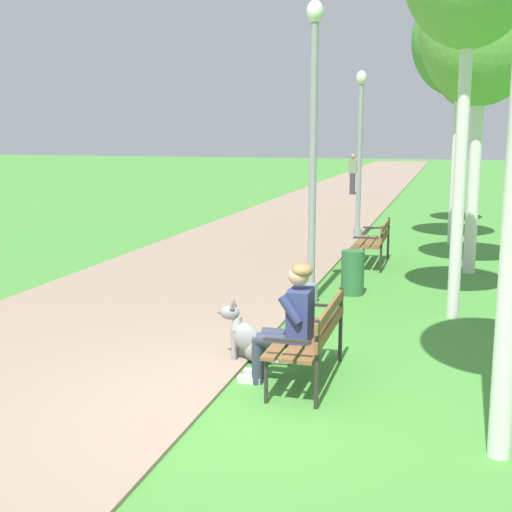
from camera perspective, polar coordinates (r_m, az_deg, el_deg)
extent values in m
plane|color=#478E38|center=(6.52, -1.24, -12.50)|extent=(120.00, 120.00, 0.00)
cube|color=gray|center=(30.15, 7.89, 5.45)|extent=(4.35, 60.00, 0.04)
cube|color=brown|center=(7.10, 2.52, -6.73)|extent=(0.14, 1.50, 0.04)
cube|color=brown|center=(7.06, 3.91, -6.83)|extent=(0.14, 1.50, 0.04)
cube|color=brown|center=(7.03, 5.31, -6.94)|extent=(0.14, 1.50, 0.04)
cube|color=brown|center=(6.97, 6.18, -5.90)|extent=(0.04, 1.50, 0.11)
cube|color=brown|center=(6.92, 6.21, -4.47)|extent=(0.04, 1.50, 0.11)
cylinder|color=#2D2B28|center=(7.81, 3.52, -6.86)|extent=(0.04, 0.04, 0.45)
cylinder|color=#2D2B28|center=(7.67, 7.05, -5.68)|extent=(0.04, 0.04, 0.85)
cube|color=#2D2B28|center=(7.66, 5.02, -4.07)|extent=(0.45, 0.04, 0.03)
cylinder|color=#2D2B28|center=(6.54, 0.84, -10.30)|extent=(0.04, 0.04, 0.45)
cylinder|color=#2D2B28|center=(6.38, 5.07, -9.00)|extent=(0.04, 0.04, 0.85)
cube|color=#2D2B28|center=(6.37, 2.61, -7.05)|extent=(0.45, 0.04, 0.03)
cube|color=brown|center=(13.31, 8.73, 1.21)|extent=(0.14, 1.50, 0.04)
cube|color=brown|center=(13.29, 9.48, 1.17)|extent=(0.14, 1.50, 0.04)
cube|color=brown|center=(13.27, 10.23, 1.14)|extent=(0.14, 1.50, 0.04)
cube|color=brown|center=(13.24, 10.70, 1.71)|extent=(0.04, 1.50, 0.11)
cube|color=brown|center=(13.21, 10.72, 2.48)|extent=(0.04, 1.50, 0.11)
cylinder|color=#2D2B28|center=(14.02, 8.97, 0.73)|extent=(0.04, 0.04, 0.45)
cylinder|color=#2D2B28|center=(13.94, 10.95, 1.45)|extent=(0.04, 0.04, 0.85)
cube|color=#2D2B28|center=(13.94, 9.83, 2.33)|extent=(0.45, 0.04, 0.03)
cylinder|color=#2D2B28|center=(12.67, 8.18, -0.26)|extent=(0.04, 0.04, 0.45)
cylinder|color=#2D2B28|center=(12.58, 10.37, 0.52)|extent=(0.04, 0.04, 0.85)
cube|color=#2D2B28|center=(12.58, 9.13, 1.50)|extent=(0.45, 0.04, 0.03)
cylinder|color=#33384C|center=(7.07, 2.19, -6.62)|extent=(0.42, 0.14, 0.14)
cylinder|color=#33384C|center=(7.20, 0.53, -8.28)|extent=(0.11, 0.11, 0.47)
cube|color=silver|center=(7.28, -0.08, -9.71)|extent=(0.24, 0.09, 0.07)
cylinder|color=#33384C|center=(6.89, 1.78, -7.08)|extent=(0.42, 0.14, 0.14)
cylinder|color=#33384C|center=(7.01, 0.09, -8.78)|extent=(0.11, 0.11, 0.47)
cube|color=silver|center=(7.10, -0.54, -10.24)|extent=(0.24, 0.09, 0.07)
cube|color=navy|center=(6.86, 3.71, -4.90)|extent=(0.22, 0.36, 0.52)
cylinder|color=navy|center=(7.04, 3.59, -3.67)|extent=(0.25, 0.09, 0.30)
cylinder|color=navy|center=(6.66, 2.84, -4.48)|extent=(0.25, 0.09, 0.30)
sphere|color=tan|center=(6.77, 3.58, -1.63)|extent=(0.21, 0.21, 0.21)
ellipsoid|color=olive|center=(6.76, 3.84, -1.23)|extent=(0.22, 0.23, 0.14)
ellipsoid|color=gray|center=(7.63, 0.31, -7.77)|extent=(0.38, 0.30, 0.32)
ellipsoid|color=gray|center=(7.63, -0.80, -6.80)|extent=(0.51, 0.25, 0.48)
ellipsoid|color=#595959|center=(7.60, -0.43, -6.55)|extent=(0.37, 0.21, 0.27)
cylinder|color=gray|center=(7.74, -1.64, -7.28)|extent=(0.06, 0.06, 0.38)
cylinder|color=gray|center=(7.63, -1.86, -7.55)|extent=(0.06, 0.06, 0.38)
cylinder|color=gray|center=(7.61, -1.61, -5.70)|extent=(0.12, 0.17, 0.19)
ellipsoid|color=gray|center=(7.59, -2.21, -4.72)|extent=(0.23, 0.15, 0.16)
cone|color=#595959|center=(7.62, -2.94, -4.75)|extent=(0.11, 0.10, 0.09)
cone|color=#595959|center=(7.60, -1.83, -3.93)|extent=(0.06, 0.06, 0.09)
cone|color=#595959|center=(7.52, -2.00, -4.09)|extent=(0.06, 0.06, 0.09)
cylinder|color=gray|center=(7.64, 1.79, -8.83)|extent=(0.28, 0.06, 0.04)
cylinder|color=gray|center=(10.33, 4.59, -3.03)|extent=(0.20, 0.20, 0.30)
cylinder|color=gray|center=(10.06, 4.74, 7.43)|extent=(0.11, 0.11, 4.06)
ellipsoid|color=silver|center=(10.19, 4.93, 19.60)|extent=(0.24, 0.24, 0.32)
cylinder|color=gray|center=(16.22, 8.43, 1.77)|extent=(0.20, 0.20, 0.30)
cylinder|color=gray|center=(16.06, 8.59, 7.60)|extent=(0.11, 0.11, 3.60)
ellipsoid|color=silver|center=(16.09, 8.78, 14.45)|extent=(0.24, 0.24, 0.32)
cylinder|color=silver|center=(9.58, 16.61, 6.73)|extent=(0.17, 0.17, 4.00)
cylinder|color=silver|center=(12.79, 17.68, 6.31)|extent=(0.22, 0.22, 3.48)
ellipsoid|color=#66A847|center=(12.88, 18.32, 17.60)|extent=(2.10, 1.88, 2.63)
cylinder|color=silver|center=(16.00, 16.22, 7.59)|extent=(0.16, 0.16, 3.76)
ellipsoid|color=#4C933D|center=(16.10, 16.71, 16.91)|extent=(2.11, 2.06, 2.45)
cylinder|color=silver|center=(18.87, 16.46, 7.92)|extent=(0.19, 0.19, 3.75)
ellipsoid|color=#569E42|center=(18.97, 16.89, 16.17)|extent=(1.53, 1.33, 2.84)
cylinder|color=#2D6638|center=(10.84, 8.04, -1.38)|extent=(0.36, 0.36, 0.70)
cylinder|color=#383842|center=(27.92, 8.03, 5.93)|extent=(0.22, 0.22, 0.88)
cube|color=#6B7F5B|center=(27.87, 8.06, 7.40)|extent=(0.32, 0.20, 0.56)
sphere|color=#A37556|center=(27.85, 8.08, 8.20)|extent=(0.20, 0.20, 0.20)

